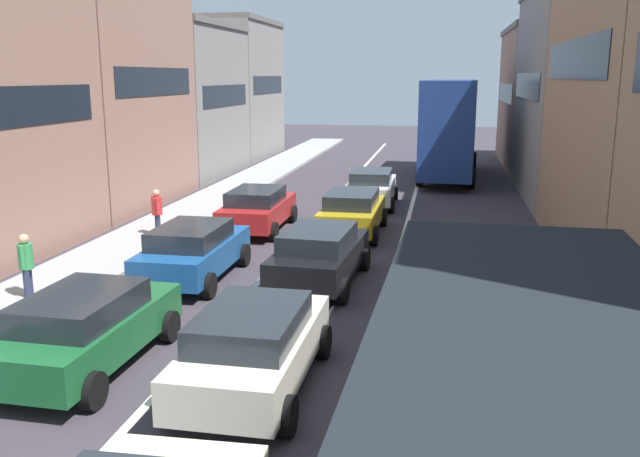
{
  "coord_description": "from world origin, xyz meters",
  "views": [
    {
      "loc": [
        2.93,
        -3.93,
        5.26
      ],
      "look_at": [
        0.0,
        12.0,
        1.6
      ],
      "focal_mm": 37.94,
      "sensor_mm": 36.0,
      "label": 1
    }
  ],
  "objects": [
    {
      "name": "lane_stripe_left",
      "position": [
        -1.7,
        20.0,
        0.01
      ],
      "size": [
        0.16,
        60.0,
        0.01
      ],
      "primitive_type": "cube",
      "color": "silver",
      "rests_on": "ground"
    },
    {
      "name": "sedan_centre_lane_fifth",
      "position": [
        0.03,
        23.6,
        0.8
      ],
      "size": [
        2.14,
        4.34,
        1.49
      ],
      "rotation": [
        0.0,
        0.0,
        1.59
      ],
      "color": "silver",
      "rests_on": "ground"
    },
    {
      "name": "sedan_left_lane_fourth",
      "position": [
        -3.35,
        18.24,
        0.8
      ],
      "size": [
        2.08,
        4.31,
        1.49
      ],
      "rotation": [
        0.0,
        0.0,
        1.58
      ],
      "color": "#A51E1E",
      "rests_on": "ground"
    },
    {
      "name": "coupe_centre_lane_fourth",
      "position": [
        -0.04,
        18.28,
        0.8
      ],
      "size": [
        2.09,
        4.32,
        1.49
      ],
      "rotation": [
        0.0,
        0.0,
        1.56
      ],
      "color": "#B29319",
      "rests_on": "ground"
    },
    {
      "name": "lane_stripe_right",
      "position": [
        1.7,
        20.0,
        0.01
      ],
      "size": [
        0.16,
        60.0,
        0.01
      ],
      "primitive_type": "cube",
      "color": "silver",
      "rests_on": "ground"
    },
    {
      "name": "bus_mid_queue_primary",
      "position": [
        3.2,
        32.08,
        2.83
      ],
      "size": [
        3.16,
        10.6,
        5.06
      ],
      "rotation": [
        0.0,
        0.0,
        1.53
      ],
      "color": "navy",
      "rests_on": "ground"
    },
    {
      "name": "hatchback_centre_lane_third",
      "position": [
        -0.12,
        12.58,
        0.8
      ],
      "size": [
        2.27,
        4.4,
        1.49
      ],
      "rotation": [
        0.0,
        0.0,
        1.51
      ],
      "color": "black",
      "rests_on": "ground"
    },
    {
      "name": "sedan_left_lane_third",
      "position": [
        -3.45,
        12.34,
        0.8
      ],
      "size": [
        2.07,
        4.3,
        1.49
      ],
      "rotation": [
        0.0,
        0.0,
        1.57
      ],
      "color": "#194C8C",
      "rests_on": "ground"
    },
    {
      "name": "sedan_right_lane_behind_truck",
      "position": [
        3.49,
        9.33,
        0.8
      ],
      "size": [
        2.15,
        4.35,
        1.49
      ],
      "rotation": [
        0.0,
        0.0,
        1.54
      ],
      "color": "#759EB7",
      "rests_on": "ground"
    },
    {
      "name": "building_row_left",
      "position": [
        -12.0,
        20.18,
        5.06
      ],
      "size": [
        7.2,
        43.9,
        13.68
      ],
      "rotation": [
        0.0,
        0.0,
        1.57
      ],
      "color": "#B2ADA3",
      "rests_on": "ground"
    },
    {
      "name": "wagon_left_lane_second",
      "position": [
        -3.36,
        6.7,
        0.8
      ],
      "size": [
        2.16,
        4.35,
        1.49
      ],
      "rotation": [
        0.0,
        0.0,
        1.54
      ],
      "color": "#19592D",
      "rests_on": "ground"
    },
    {
      "name": "pedestrian_mid_sidewalk",
      "position": [
        -6.26,
        16.46,
        0.95
      ],
      "size": [
        0.34,
        0.48,
        1.66
      ],
      "rotation": [
        0.0,
        0.0,
        3.69
      ],
      "color": "#262D47",
      "rests_on": "ground"
    },
    {
      "name": "sedan_centre_lane_second",
      "position": [
        -0.12,
        6.44,
        0.8
      ],
      "size": [
        2.09,
        4.32,
        1.49
      ],
      "rotation": [
        0.0,
        0.0,
        1.56
      ],
      "color": "beige",
      "rests_on": "ground"
    },
    {
      "name": "removalist_box_truck",
      "position": [
        3.7,
        2.15,
        1.97
      ],
      "size": [
        2.85,
        7.75,
        3.58
      ],
      "rotation": [
        0.0,
        0.0,
        1.55
      ],
      "color": "#B7B29E",
      "rests_on": "ground"
    },
    {
      "name": "sidewalk_left",
      "position": [
        -6.7,
        20.0,
        0.07
      ],
      "size": [
        2.6,
        64.0,
        0.14
      ],
      "primitive_type": "cube",
      "color": "#9D9D9D",
      "rests_on": "ground"
    },
    {
      "name": "pedestrian_near_kerb",
      "position": [
        -6.67,
        9.91,
        0.95
      ],
      "size": [
        0.34,
        0.52,
        1.66
      ],
      "rotation": [
        0.0,
        0.0,
        0.31
      ],
      "color": "#262D47",
      "rests_on": "ground"
    }
  ]
}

